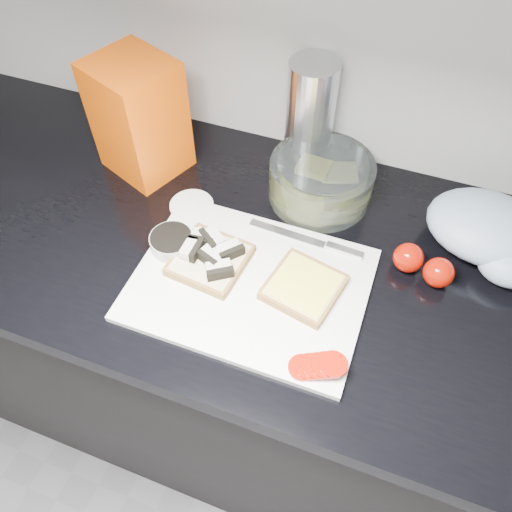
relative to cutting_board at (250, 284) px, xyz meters
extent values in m
cube|color=black|center=(0.09, 0.10, -0.48)|extent=(3.50, 0.60, 0.86)
cube|color=black|center=(0.09, 0.10, -0.03)|extent=(3.50, 0.64, 0.04)
cube|color=white|center=(0.00, 0.00, 0.00)|extent=(0.40, 0.30, 0.01)
cube|color=beige|center=(-0.08, 0.01, 0.01)|extent=(0.13, 0.13, 0.02)
cube|color=silver|center=(-0.11, 0.05, 0.03)|extent=(0.04, 0.03, 0.02)
cube|color=black|center=(-0.11, 0.05, 0.03)|extent=(0.05, 0.01, 0.02)
cube|color=silver|center=(-0.09, 0.05, 0.03)|extent=(0.05, 0.04, 0.02)
cube|color=black|center=(-0.09, 0.05, 0.03)|extent=(0.04, 0.04, 0.02)
cube|color=silver|center=(-0.05, 0.04, 0.03)|extent=(0.05, 0.05, 0.02)
cube|color=black|center=(-0.05, 0.04, 0.03)|extent=(0.04, 0.04, 0.02)
cube|color=silver|center=(-0.12, 0.01, 0.03)|extent=(0.02, 0.04, 0.02)
cube|color=black|center=(-0.12, 0.01, 0.03)|extent=(0.01, 0.05, 0.02)
cube|color=silver|center=(-0.08, 0.01, 0.03)|extent=(0.05, 0.04, 0.02)
cube|color=black|center=(-0.08, 0.01, 0.03)|extent=(0.05, 0.03, 0.02)
cube|color=silver|center=(-0.05, -0.01, 0.03)|extent=(0.05, 0.04, 0.02)
cube|color=black|center=(-0.05, -0.01, 0.03)|extent=(0.04, 0.03, 0.02)
cube|color=beige|center=(0.09, 0.02, 0.01)|extent=(0.14, 0.14, 0.02)
cube|color=#FFEA4B|center=(0.09, 0.02, 0.02)|extent=(0.12, 0.12, 0.00)
cylinder|color=#9F1103|center=(0.13, -0.12, 0.01)|extent=(0.06, 0.06, 0.01)
cylinder|color=#9F1103|center=(0.14, -0.12, 0.01)|extent=(0.05, 0.05, 0.01)
cylinder|color=#9F1103|center=(0.15, -0.12, 0.02)|extent=(0.05, 0.05, 0.01)
cylinder|color=#9F1103|center=(0.17, -0.11, 0.02)|extent=(0.05, 0.05, 0.01)
cylinder|color=#9F1103|center=(0.18, -0.11, 0.02)|extent=(0.05, 0.05, 0.01)
cube|color=silver|center=(0.03, 0.13, 0.01)|extent=(0.15, 0.02, 0.00)
cube|color=silver|center=(0.14, 0.12, 0.01)|extent=(0.07, 0.02, 0.01)
cylinder|color=#A9AFAE|center=(-0.16, 0.02, 0.01)|extent=(0.08, 0.08, 0.04)
cylinder|color=black|center=(-0.16, 0.02, 0.03)|extent=(0.08, 0.08, 0.01)
cylinder|color=white|center=(-0.18, 0.14, 0.00)|extent=(0.11, 0.11, 0.01)
cylinder|color=silver|center=(0.05, 0.26, 0.04)|extent=(0.20, 0.20, 0.08)
cube|color=#FFEA4B|center=(0.03, 0.26, 0.03)|extent=(0.06, 0.05, 0.05)
cube|color=#D7C680|center=(0.08, 0.27, 0.01)|extent=(0.08, 0.08, 0.02)
cube|color=#F55804|center=(-0.32, 0.22, 0.11)|extent=(0.19, 0.18, 0.23)
cylinder|color=silver|center=(0.00, 0.35, 0.11)|extent=(0.10, 0.10, 0.23)
ellipsoid|color=#9EAEC2|center=(0.37, 0.24, 0.04)|extent=(0.23, 0.19, 0.09)
ellipsoid|color=#9EAEC2|center=(0.41, 0.17, 0.03)|extent=(0.11, 0.09, 0.07)
sphere|color=#9F1103|center=(0.25, 0.14, 0.02)|extent=(0.05, 0.05, 0.05)
sphere|color=#9F1103|center=(0.30, 0.12, 0.02)|extent=(0.05, 0.05, 0.05)
camera|label=1|loc=(0.18, -0.46, 0.72)|focal=35.00mm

